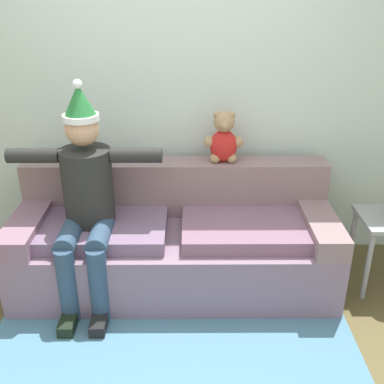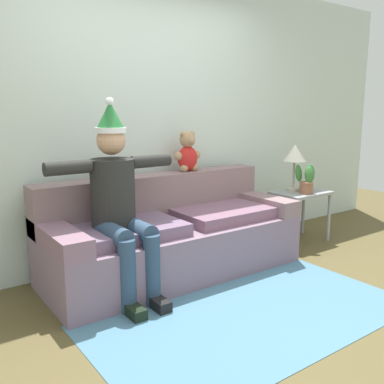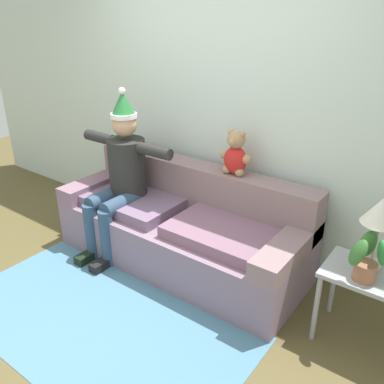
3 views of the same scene
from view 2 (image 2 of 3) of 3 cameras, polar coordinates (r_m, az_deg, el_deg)
name	(u,v)px [view 2 (image 2 of 3)]	position (r m, az deg, el deg)	size (l,w,h in m)	color
ground_plane	(253,316)	(3.13, 8.14, -16.12)	(10.00, 10.00, 0.00)	brown
back_wall	(141,117)	(4.04, -6.89, 9.93)	(7.00, 0.10, 2.70)	silver
couch	(172,235)	(3.77, -2.73, -5.86)	(2.26, 0.87, 0.84)	gray
person_seated	(118,199)	(3.24, -9.85, -0.87)	(1.02, 0.77, 1.51)	#272725
teddy_bear	(188,153)	(4.04, -0.59, 5.22)	(0.29, 0.17, 0.38)	red
side_table	(301,200)	(4.72, 14.40, -1.02)	(0.60, 0.41, 0.55)	#97999F
table_lamp	(295,155)	(4.67, 13.64, 4.84)	(0.24, 0.24, 0.50)	#B5B099
potted_plant	(306,179)	(4.60, 15.09, 1.64)	(0.25, 0.30, 0.31)	#985E42
area_rug	(253,315)	(3.13, 8.14, -16.05)	(2.30, 1.25, 0.01)	teal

